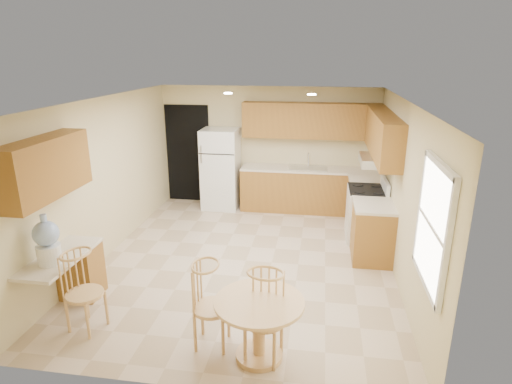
# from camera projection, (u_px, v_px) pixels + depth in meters

# --- Properties ---
(floor) EXTENTS (5.50, 5.50, 0.00)m
(floor) POSITION_uv_depth(u_px,v_px,m) (246.00, 261.00, 6.76)
(floor) COLOR #C8AE91
(floor) RESTS_ON ground
(ceiling) EXTENTS (4.50, 5.50, 0.02)m
(ceiling) POSITION_uv_depth(u_px,v_px,m) (245.00, 100.00, 5.99)
(ceiling) COLOR white
(ceiling) RESTS_ON wall_back
(wall_back) EXTENTS (4.50, 0.02, 2.50)m
(wall_back) POSITION_uv_depth(u_px,v_px,m) (268.00, 147.00, 8.96)
(wall_back) COLOR #CDBD8A
(wall_back) RESTS_ON floor
(wall_front) EXTENTS (4.50, 0.02, 2.50)m
(wall_front) POSITION_uv_depth(u_px,v_px,m) (191.00, 275.00, 3.79)
(wall_front) COLOR #CDBD8A
(wall_front) RESTS_ON floor
(wall_left) EXTENTS (0.02, 5.50, 2.50)m
(wall_left) POSITION_uv_depth(u_px,v_px,m) (104.00, 179.00, 6.70)
(wall_left) COLOR #CDBD8A
(wall_left) RESTS_ON floor
(wall_right) EXTENTS (0.02, 5.50, 2.50)m
(wall_right) POSITION_uv_depth(u_px,v_px,m) (402.00, 192.00, 6.05)
(wall_right) COLOR #CDBD8A
(wall_right) RESTS_ON floor
(doorway) EXTENTS (0.90, 0.02, 2.10)m
(doorway) POSITION_uv_depth(u_px,v_px,m) (188.00, 154.00, 9.26)
(doorway) COLOR black
(doorway) RESTS_ON floor
(base_cab_back) EXTENTS (2.75, 0.60, 0.87)m
(base_cab_back) POSITION_uv_depth(u_px,v_px,m) (308.00, 190.00, 8.80)
(base_cab_back) COLOR #9D6928
(base_cab_back) RESTS_ON floor
(counter_back) EXTENTS (2.75, 0.63, 0.04)m
(counter_back) POSITION_uv_depth(u_px,v_px,m) (309.00, 169.00, 8.66)
(counter_back) COLOR beige
(counter_back) RESTS_ON base_cab_back
(base_cab_right_a) EXTENTS (0.60, 0.59, 0.87)m
(base_cab_right_a) POSITION_uv_depth(u_px,v_px,m) (364.00, 203.00, 8.09)
(base_cab_right_a) COLOR #9D6928
(base_cab_right_a) RESTS_ON floor
(counter_right_a) EXTENTS (0.63, 0.59, 0.04)m
(counter_right_a) POSITION_uv_depth(u_px,v_px,m) (366.00, 179.00, 7.95)
(counter_right_a) COLOR beige
(counter_right_a) RESTS_ON base_cab_right_a
(base_cab_right_b) EXTENTS (0.60, 0.80, 0.87)m
(base_cab_right_b) POSITION_uv_depth(u_px,v_px,m) (372.00, 233.00, 6.72)
(base_cab_right_b) COLOR #9D6928
(base_cab_right_b) RESTS_ON floor
(counter_right_b) EXTENTS (0.63, 0.80, 0.04)m
(counter_right_b) POSITION_uv_depth(u_px,v_px,m) (375.00, 206.00, 6.58)
(counter_right_b) COLOR beige
(counter_right_b) RESTS_ON base_cab_right_b
(upper_cab_back) EXTENTS (2.75, 0.33, 0.70)m
(upper_cab_back) POSITION_uv_depth(u_px,v_px,m) (311.00, 121.00, 8.49)
(upper_cab_back) COLOR #9D6928
(upper_cab_back) RESTS_ON wall_back
(upper_cab_right) EXTENTS (0.33, 2.42, 0.70)m
(upper_cab_right) POSITION_uv_depth(u_px,v_px,m) (383.00, 135.00, 7.03)
(upper_cab_right) COLOR #9D6928
(upper_cab_right) RESTS_ON wall_right
(upper_cab_left) EXTENTS (0.33, 1.40, 0.70)m
(upper_cab_left) POSITION_uv_depth(u_px,v_px,m) (45.00, 168.00, 4.99)
(upper_cab_left) COLOR #9D6928
(upper_cab_left) RESTS_ON wall_left
(sink) EXTENTS (0.78, 0.44, 0.01)m
(sink) POSITION_uv_depth(u_px,v_px,m) (308.00, 168.00, 8.66)
(sink) COLOR silver
(sink) RESTS_ON counter_back
(range_hood) EXTENTS (0.50, 0.76, 0.14)m
(range_hood) POSITION_uv_depth(u_px,v_px,m) (375.00, 160.00, 7.14)
(range_hood) COLOR silver
(range_hood) RESTS_ON upper_cab_right
(desk_pedestal) EXTENTS (0.48, 0.42, 0.72)m
(desk_pedestal) POSITION_uv_depth(u_px,v_px,m) (81.00, 271.00, 5.70)
(desk_pedestal) COLOR #9D6928
(desk_pedestal) RESTS_ON floor
(desk_top) EXTENTS (0.50, 1.20, 0.04)m
(desk_top) POSITION_uv_depth(u_px,v_px,m) (60.00, 257.00, 5.22)
(desk_top) COLOR beige
(desk_top) RESTS_ON desk_pedestal
(window) EXTENTS (0.06, 1.12, 1.30)m
(window) POSITION_uv_depth(u_px,v_px,m) (433.00, 225.00, 4.24)
(window) COLOR white
(window) RESTS_ON wall_right
(can_light_a) EXTENTS (0.14, 0.14, 0.02)m
(can_light_a) POSITION_uv_depth(u_px,v_px,m) (228.00, 93.00, 7.19)
(can_light_a) COLOR white
(can_light_a) RESTS_ON ceiling
(can_light_b) EXTENTS (0.14, 0.14, 0.02)m
(can_light_b) POSITION_uv_depth(u_px,v_px,m) (312.00, 94.00, 6.99)
(can_light_b) COLOR white
(can_light_b) RESTS_ON ceiling
(refrigerator) EXTENTS (0.73, 0.72, 1.67)m
(refrigerator) POSITION_uv_depth(u_px,v_px,m) (221.00, 169.00, 8.90)
(refrigerator) COLOR white
(refrigerator) RESTS_ON floor
(stove) EXTENTS (0.65, 0.76, 1.09)m
(stove) POSITION_uv_depth(u_px,v_px,m) (366.00, 213.00, 7.45)
(stove) COLOR white
(stove) RESTS_ON floor
(dining_table) EXTENTS (0.94, 0.94, 0.70)m
(dining_table) POSITION_uv_depth(u_px,v_px,m) (259.00, 321.00, 4.48)
(dining_table) COLOR #DFAF6F
(dining_table) RESTS_ON floor
(chair_table_a) EXTENTS (0.43, 0.56, 0.98)m
(chair_table_a) POSITION_uv_depth(u_px,v_px,m) (209.00, 302.00, 4.56)
(chair_table_a) COLOR #DFAF6F
(chair_table_a) RESTS_ON floor
(chair_table_b) EXTENTS (0.44, 0.45, 0.99)m
(chair_table_b) POSITION_uv_depth(u_px,v_px,m) (263.00, 314.00, 4.33)
(chair_table_b) COLOR #DFAF6F
(chair_table_b) RESTS_ON floor
(chair_desk) EXTENTS (0.43, 0.55, 0.97)m
(chair_desk) POSITION_uv_depth(u_px,v_px,m) (79.00, 288.00, 4.84)
(chair_desk) COLOR #DFAF6F
(chair_desk) RESTS_ON floor
(water_crock) EXTENTS (0.30, 0.30, 0.61)m
(water_crock) POSITION_uv_depth(u_px,v_px,m) (47.00, 242.00, 4.95)
(water_crock) COLOR white
(water_crock) RESTS_ON desk_top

